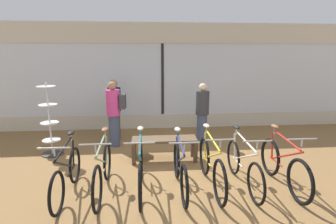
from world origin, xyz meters
TOP-DOWN VIEW (x-y plane):
  - ground_plane at (0.00, 0.00)m, footprint 24.00×24.00m
  - shop_back_wall at (0.00, 3.38)m, footprint 12.00×0.08m
  - bicycle_far_left at (-1.82, -0.57)m, footprint 0.46×1.65m
  - bicycle_left at (-1.25, -0.52)m, footprint 0.46×1.75m
  - bicycle_center_left at (-0.62, -0.52)m, footprint 0.46×1.77m
  - bicycle_center at (0.04, -0.53)m, footprint 0.46×1.67m
  - bicycle_center_right at (0.59, -0.48)m, footprint 0.46×1.81m
  - bicycle_right at (1.16, -0.49)m, footprint 0.46×1.74m
  - bicycle_far_right at (1.85, -0.58)m, footprint 0.46×1.72m
  - accessory_rack at (-2.71, 1.33)m, footprint 0.48×0.48m
  - display_bench at (-0.13, 0.76)m, footprint 1.40×0.44m
  - customer_near_rack at (0.93, 1.88)m, footprint 0.47×0.47m
  - customer_by_window at (-1.31, 1.81)m, footprint 0.50×0.36m
  - customer_mid_floor at (-1.36, 2.38)m, footprint 0.43×0.43m

SIDE VIEW (x-z plane):
  - ground_plane at x=0.00m, z-range 0.00..0.00m
  - bicycle_far_left at x=-1.82m, z-range -0.13..0.88m
  - bicycle_center at x=0.04m, z-range -0.13..0.89m
  - bicycle_right at x=1.16m, z-range -0.13..0.89m
  - bicycle_far_right at x=1.85m, z-range -0.13..0.91m
  - bicycle_left at x=-1.25m, z-range -0.12..0.91m
  - bicycle_center_left at x=-0.62m, z-range -0.12..0.92m
  - bicycle_center_right at x=0.59m, z-range -0.12..0.92m
  - display_bench at x=-0.13m, z-range 0.16..0.67m
  - accessory_rack at x=-2.71m, z-range -0.15..1.54m
  - customer_near_rack at x=0.93m, z-range 0.03..1.60m
  - customer_mid_floor at x=-1.36m, z-range 0.04..1.67m
  - customer_by_window at x=-1.31m, z-range 0.06..1.70m
  - shop_back_wall at x=0.00m, z-range 0.04..3.24m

